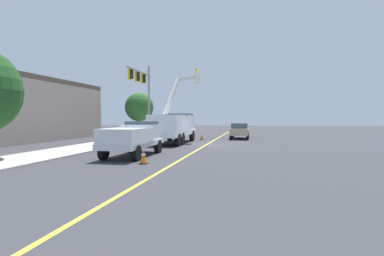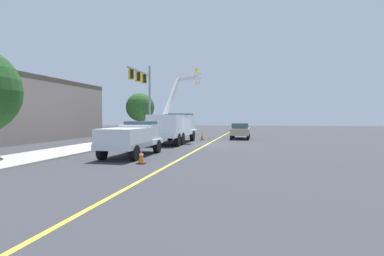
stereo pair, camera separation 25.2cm
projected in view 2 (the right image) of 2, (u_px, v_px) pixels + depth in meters
ground at (207, 144)px, 25.97m from camera, size 120.00×120.00×0.00m
sidewalk_far_side at (117, 142)px, 27.71m from camera, size 60.09×5.77×0.12m
lane_centre_stripe at (207, 144)px, 25.97m from camera, size 49.97×1.97×0.01m
utility_bucket_truck at (174, 125)px, 27.11m from camera, size 8.29×3.74×6.80m
service_pickup_truck at (132, 137)px, 17.96m from camera, size 5.67×2.35×2.06m
passing_minivan at (241, 130)px, 32.71m from camera, size 4.87×2.09×1.69m
traffic_cone_leading at (141, 157)px, 15.03m from camera, size 0.40×0.40×0.73m
traffic_cone_mid_front at (202, 136)px, 31.04m from camera, size 0.40×0.40×0.77m
traffic_signal_mast at (144, 87)px, 31.25m from camera, size 5.87×0.68×7.90m
commercial_building_backdrop at (22, 110)px, 29.98m from camera, size 18.82×7.85×6.15m
street_tree_right at (140, 107)px, 36.79m from camera, size 3.46×3.46×5.28m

